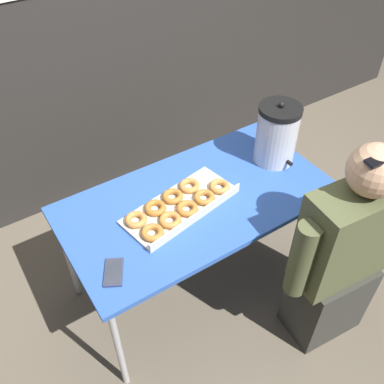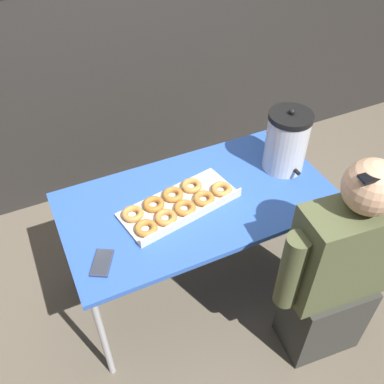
{
  "view_description": "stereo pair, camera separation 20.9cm",
  "coord_description": "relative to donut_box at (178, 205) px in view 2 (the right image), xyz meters",
  "views": [
    {
      "loc": [
        -0.86,
        -1.28,
        2.19
      ],
      "look_at": [
        -0.03,
        0.0,
        0.76
      ],
      "focal_mm": 40.0,
      "sensor_mm": 36.0,
      "label": 1
    },
    {
      "loc": [
        -0.68,
        -1.38,
        2.19
      ],
      "look_at": [
        -0.03,
        0.0,
        0.76
      ],
      "focal_mm": 40.0,
      "sensor_mm": 36.0,
      "label": 2
    }
  ],
  "objects": [
    {
      "name": "person_seated",
      "position": [
        0.54,
        -0.59,
        -0.15
      ],
      "size": [
        0.64,
        0.3,
        1.23
      ],
      "rotation": [
        0.0,
        0.0,
        3.05
      ],
      "color": "#33332D",
      "rests_on": "ground"
    },
    {
      "name": "ground_plane",
      "position": [
        0.12,
        0.01,
        -0.73
      ],
      "size": [
        12.0,
        12.0,
        0.0
      ],
      "primitive_type": "plane",
      "color": "brown"
    },
    {
      "name": "cell_phone",
      "position": [
        -0.43,
        -0.17,
        -0.02
      ],
      "size": [
        0.14,
        0.16,
        0.01
      ],
      "rotation": [
        0.0,
        0.0,
        -0.51
      ],
      "color": "#2D334C",
      "rests_on": "folding_table"
    },
    {
      "name": "folding_table",
      "position": [
        0.12,
        0.01,
        -0.07
      ],
      "size": [
        1.36,
        0.72,
        0.7
      ],
      "color": "#2D56B2",
      "rests_on": "ground"
    },
    {
      "name": "donut_box",
      "position": [
        0.0,
        0.0,
        0.0
      ],
      "size": [
        0.62,
        0.35,
        0.05
      ],
      "rotation": [
        0.0,
        0.0,
        0.19
      ],
      "color": "beige",
      "rests_on": "folding_table"
    },
    {
      "name": "coffee_urn",
      "position": [
        0.64,
        0.05,
        0.15
      ],
      "size": [
        0.22,
        0.25,
        0.36
      ],
      "color": "silver",
      "rests_on": "folding_table"
    }
  ]
}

